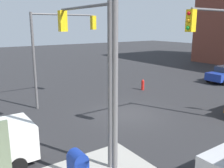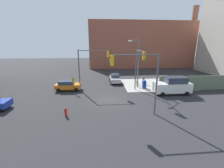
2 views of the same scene
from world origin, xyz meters
name	(u,v)px [view 1 (image 1 of 2)]	position (x,y,z in m)	size (l,w,h in m)	color
ground_plane	(128,114)	(0.00, 0.00, 0.00)	(120.00, 120.00, 0.00)	#28282B
traffic_signal_nw_corner	(222,46)	(-2.66, 4.50, 4.59)	(4.88, 0.36, 6.50)	#59595B
traffic_signal_se_corner	(60,41)	(2.62, -4.50, 4.60)	(4.99, 0.36, 6.50)	#59595B
traffic_signal_ne_corner	(88,52)	(4.50, 2.85, 4.57)	(0.36, 4.44, 6.50)	#59595B
street_lamp_corner	(117,55)	(4.93, 5.55, 4.70)	(2.15, 1.90, 8.00)	slate
fire_hydrant	(143,85)	(-5.00, -4.20, 0.49)	(0.26, 0.26, 0.94)	red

